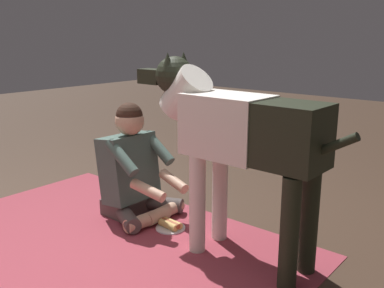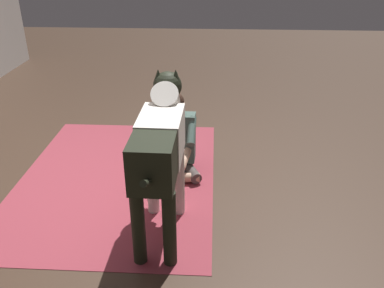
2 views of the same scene
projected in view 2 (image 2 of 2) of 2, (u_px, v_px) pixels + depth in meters
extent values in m
plane|color=#3E2B1F|center=(114.00, 182.00, 4.02)|extent=(15.50, 15.50, 0.00)
cube|color=#943541|center=(117.00, 178.00, 4.08)|extent=(2.56, 1.93, 0.01)
cube|color=#4D4340|center=(176.00, 162.00, 4.26)|extent=(0.25, 0.34, 0.12)
cylinder|color=#4D4340|center=(190.00, 169.00, 4.11)|extent=(0.41, 0.26, 0.11)
cylinder|color=tan|center=(181.00, 177.00, 3.98)|extent=(0.11, 0.36, 0.09)
cylinder|color=#4D4340|center=(159.00, 168.00, 4.13)|extent=(0.41, 0.27, 0.11)
cylinder|color=tan|center=(164.00, 177.00, 3.99)|extent=(0.13, 0.37, 0.09)
cube|color=#435B53|center=(175.00, 137.00, 4.10)|extent=(0.28, 0.41, 0.51)
cylinder|color=#435B53|center=(192.00, 131.00, 3.91)|extent=(0.29, 0.09, 0.24)
cylinder|color=tan|center=(185.00, 159.00, 3.82)|extent=(0.28, 0.12, 0.12)
cylinder|color=#435B53|center=(156.00, 130.00, 3.93)|extent=(0.29, 0.09, 0.24)
cylinder|color=tan|center=(158.00, 158.00, 3.84)|extent=(0.28, 0.11, 0.12)
sphere|color=tan|center=(174.00, 105.00, 3.92)|extent=(0.21, 0.21, 0.21)
sphere|color=#331F16|center=(174.00, 102.00, 3.90)|extent=(0.19, 0.19, 0.19)
cylinder|color=silver|center=(152.00, 181.00, 3.45)|extent=(0.10, 0.10, 0.62)
cylinder|color=silver|center=(179.00, 182.00, 3.44)|extent=(0.10, 0.10, 0.62)
cylinder|color=black|center=(138.00, 227.00, 2.90)|extent=(0.10, 0.10, 0.62)
cylinder|color=black|center=(169.00, 229.00, 2.88)|extent=(0.10, 0.10, 0.62)
cube|color=silver|center=(161.00, 136.00, 3.11)|extent=(0.50, 0.33, 0.36)
cube|color=black|center=(153.00, 160.00, 2.77)|extent=(0.43, 0.31, 0.34)
cylinder|color=silver|center=(166.00, 102.00, 3.32)|extent=(0.36, 0.23, 0.36)
sphere|color=black|center=(167.00, 86.00, 3.36)|extent=(0.24, 0.24, 0.24)
cube|color=black|center=(170.00, 80.00, 3.55)|extent=(0.18, 0.11, 0.10)
cone|color=black|center=(158.00, 76.00, 3.31)|extent=(0.09, 0.09, 0.11)
cone|color=black|center=(176.00, 76.00, 3.30)|extent=(0.09, 0.09, 0.11)
cylinder|color=black|center=(148.00, 183.00, 2.58)|extent=(0.32, 0.05, 0.21)
cylinder|color=white|center=(171.00, 190.00, 3.89)|extent=(0.21, 0.21, 0.01)
cylinder|color=#DAB161|center=(173.00, 187.00, 3.87)|extent=(0.16, 0.06, 0.05)
cylinder|color=#DAB161|center=(169.00, 187.00, 3.88)|extent=(0.16, 0.06, 0.05)
cylinder|color=#9F4B2D|center=(171.00, 186.00, 3.87)|extent=(0.17, 0.05, 0.04)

